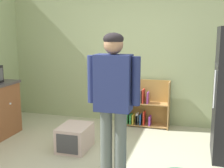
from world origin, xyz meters
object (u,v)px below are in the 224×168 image
object	(u,v)px
yellow_cup	(1,78)
standing_person	(113,98)
bookshelf	(144,106)
pet_carrier	(75,137)

from	to	relation	value
yellow_cup	standing_person	bearing A→B (deg)	-27.74
bookshelf	standing_person	distance (m)	2.32
standing_person	pet_carrier	distance (m)	1.47
bookshelf	pet_carrier	distance (m)	1.59
standing_person	pet_carrier	world-z (taller)	standing_person
bookshelf	pet_carrier	xyz separation A→B (m)	(-0.79, -1.36, -0.19)
standing_person	pet_carrier	xyz separation A→B (m)	(-0.84, 0.87, -0.85)
standing_person	yellow_cup	size ratio (longest dim) A/B	17.93
pet_carrier	yellow_cup	xyz separation A→B (m)	(-1.47, 0.34, 0.77)
standing_person	pet_carrier	size ratio (longest dim) A/B	3.09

